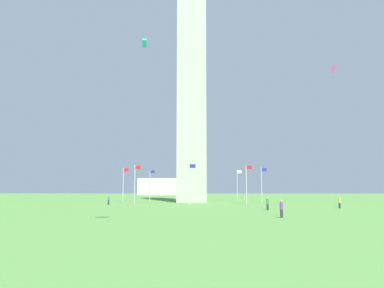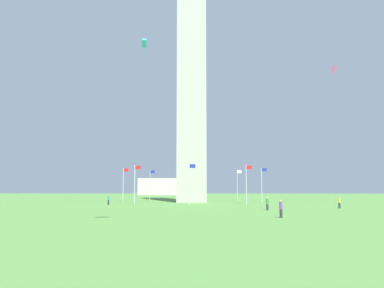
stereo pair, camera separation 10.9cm
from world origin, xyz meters
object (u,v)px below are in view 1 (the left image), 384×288
Objects in this scene: flagpole_n at (262,183)px; distant_building at (162,187)px; person_yellow_shirt at (339,203)px; obelisk_monument at (192,72)px; flagpole_e at (194,184)px; person_green_shirt at (268,204)px; flagpole_s at (123,183)px; flagpole_se at (150,184)px; person_teal_shirt at (109,200)px; flagpole_nw at (247,182)px; flagpole_sw at (135,182)px; kite_pink_box at (334,69)px; flagpole_ne at (237,184)px; flagpole_w at (190,182)px; kite_cyan_box at (144,43)px; person_purple_shirt at (281,209)px.

flagpole_n reaches higher than distant_building.
obelisk_monument is at bearing 31.54° from person_yellow_shirt.
flagpole_e reaches higher than person_green_shirt.
flagpole_s reaches higher than person_yellow_shirt.
person_teal_shirt is at bearing -99.91° from flagpole_se.
flagpole_e is at bearing 112.50° from flagpole_nw.
kite_pink_box reaches higher than flagpole_sw.
flagpole_s is 4.09× the size of person_green_shirt.
flagpole_sw is 4.36× the size of person_teal_shirt.
kite_pink_box is at bearing -60.97° from person_teal_shirt.
obelisk_monument is 2.91× the size of distant_building.
flagpole_nw reaches higher than person_yellow_shirt.
flagpole_se is at bearing 90.00° from flagpole_sw.
person_green_shirt is at bearing -96.77° from flagpole_n.
flagpole_se is 0.38× the size of distant_building.
flagpole_sw is at bearing -86.71° from distant_building.
flagpole_ne is (10.12, 10.06, -23.43)m from obelisk_monument.
person_green_shirt is 32.98m from kite_pink_box.
flagpole_s is 1.00× the size of flagpole_w.
flagpole_n reaches higher than person_teal_shirt.
flagpole_sw is at bearing -157.50° from flagpole_n.
flagpole_ne is 80.90m from distant_building.
kite_cyan_box reaches higher than kite_pink_box.
flagpole_w is at bearing -81.20° from distant_building.
flagpole_e reaches higher than person_yellow_shirt.
flagpole_e is 26.28m from flagpole_nw.
obelisk_monument is 27.41m from flagpole_w.
kite_pink_box reaches higher than person_yellow_shirt.
flagpole_e is 10.89m from flagpole_se.
person_yellow_shirt is at bearing -60.19° from flagpole_e.
kite_pink_box is at bearing -4.46° from flagpole_nw.
obelisk_monument is 33.18× the size of person_yellow_shirt.
kite_cyan_box reaches higher than flagpole_sw.
flagpole_e is (-10.06, 4.17, 0.00)m from flagpole_ne.
distant_building is (-37.44, 110.62, 2.63)m from person_yellow_shirt.
flagpole_nw is (10.06, -24.28, 0.00)m from flagpole_e.
obelisk_monument is 15.03m from kite_cyan_box.
person_green_shirt is 29.53m from person_teal_shirt.
flagpole_e is 26.28m from flagpole_sw.
flagpole_e is at bearing 89.73° from obelisk_monument.
obelisk_monument is at bearing -21.66° from person_green_shirt.
obelisk_monument is 27.44m from flagpole_nw.
kite_cyan_box reaches higher than person_purple_shirt.
flagpole_s is 4.28× the size of person_yellow_shirt.
flagpole_nw is 0.38× the size of distant_building.
flagpole_ne is 1.00× the size of flagpole_e.
person_yellow_shirt is at bearing -72.35° from flagpole_n.
flagpole_nw is 24.53m from person_teal_shirt.
flagpole_e is 2.79× the size of kite_pink_box.
distant_building is at bearing 90.93° from flagpole_s.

